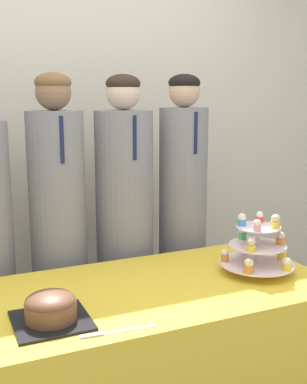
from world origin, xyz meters
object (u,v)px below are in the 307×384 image
cake_knife (106,333)px  student_1 (59,241)px  round_cake (51,308)px  cupcake_stand (258,247)px  student_3 (183,225)px  student_2 (125,235)px

cake_knife → student_1: student_1 is taller
round_cake → cupcake_stand: bearing=6.6°
round_cake → cake_knife: 0.23m
round_cake → student_3: size_ratio=0.17×
round_cake → student_3: (0.92, 0.76, 0.02)m
round_cake → student_1: bearing=74.7°
round_cake → cake_knife: (0.15, -0.16, -0.05)m
student_2 → student_3: 0.35m
cupcake_stand → student_2: bearing=122.2°
cupcake_stand → student_3: size_ratio=0.21×
round_cake → cupcake_stand: (0.97, 0.11, 0.07)m
cake_knife → cupcake_stand: cupcake_stand is taller
round_cake → student_2: size_ratio=0.17×
student_1 → round_cake: bearing=-105.3°
round_cake → student_2: 0.94m
round_cake → student_2: bearing=53.1°
round_cake → cupcake_stand: cupcake_stand is taller
cake_knife → student_3: 1.20m
cupcake_stand → student_2: (-0.40, 0.64, -0.07)m
cupcake_stand → student_3: student_3 is taller
student_2 → student_3: student_3 is taller
cupcake_stand → student_2: 0.76m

